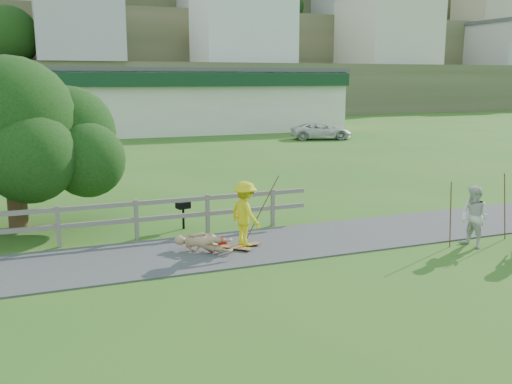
% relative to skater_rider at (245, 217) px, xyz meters
% --- Properties ---
extents(ground, '(260.00, 260.00, 0.00)m').
position_rel_skater_rider_xyz_m(ground, '(-0.44, -1.43, -0.83)').
color(ground, '#2A611B').
rests_on(ground, ground).
extents(path, '(34.00, 3.00, 0.04)m').
position_rel_skater_rider_xyz_m(path, '(-0.44, 0.07, -0.81)').
color(path, '#343436').
rests_on(path, ground).
extents(fence, '(15.05, 0.10, 1.10)m').
position_rel_skater_rider_xyz_m(fence, '(-5.06, 1.87, -0.10)').
color(fence, '#615C55').
rests_on(fence, ground).
extents(strip_mall, '(32.50, 10.75, 5.10)m').
position_rel_skater_rider_xyz_m(strip_mall, '(3.56, 33.51, 1.75)').
color(strip_mall, beige).
rests_on(strip_mall, ground).
extents(hillside, '(220.00, 67.00, 47.50)m').
position_rel_skater_rider_xyz_m(hillside, '(-0.44, 89.88, 13.59)').
color(hillside, '#43502F').
rests_on(hillside, ground).
extents(skater_rider, '(0.87, 1.19, 1.65)m').
position_rel_skater_rider_xyz_m(skater_rider, '(0.00, 0.00, 0.00)').
color(skater_rider, yellow).
rests_on(skater_rider, ground).
extents(skater_fallen, '(1.28, 1.36, 0.55)m').
position_rel_skater_rider_xyz_m(skater_fallen, '(-1.12, -0.01, -0.55)').
color(skater_fallen, tan).
rests_on(skater_fallen, ground).
extents(spectator_a, '(0.72, 0.87, 1.60)m').
position_rel_skater_rider_xyz_m(spectator_a, '(5.51, -2.04, -0.03)').
color(spectator_a, silver).
rests_on(spectator_a, ground).
extents(car_silver, '(4.30, 2.67, 1.34)m').
position_rel_skater_rider_xyz_m(car_silver, '(-3.49, 23.15, -0.16)').
color(car_silver, '#929399').
rests_on(car_silver, ground).
extents(car_white, '(4.66, 3.07, 1.19)m').
position_rel_skater_rider_xyz_m(car_white, '(14.45, 23.11, -0.23)').
color(car_white, silver).
rests_on(car_white, ground).
extents(tree, '(5.94, 5.94, 4.42)m').
position_rel_skater_rider_xyz_m(tree, '(-5.44, 4.36, 1.38)').
color(tree, black).
rests_on(tree, ground).
extents(bbq, '(0.42, 0.35, 0.80)m').
position_rel_skater_rider_xyz_m(bbq, '(-0.98, 2.50, -0.43)').
color(bbq, black).
rests_on(bbq, ground).
extents(longboard_rider, '(0.82, 0.32, 0.09)m').
position_rel_skater_rider_xyz_m(longboard_rider, '(0.00, 0.00, -0.78)').
color(longboard_rider, brown).
rests_on(longboard_rider, ground).
extents(longboard_fallen, '(0.79, 0.74, 0.10)m').
position_rel_skater_rider_xyz_m(longboard_fallen, '(-0.32, -0.11, -0.78)').
color(longboard_fallen, brown).
rests_on(longboard_fallen, ground).
extents(helmet, '(0.27, 0.27, 0.27)m').
position_rel_skater_rider_xyz_m(helmet, '(-0.52, 0.34, -0.69)').
color(helmet, '#9E0A0C').
rests_on(helmet, ground).
extents(pole_rider, '(0.03, 0.03, 2.02)m').
position_rel_skater_rider_xyz_m(pole_rider, '(0.60, 0.40, 0.18)').
color(pole_rider, '#543521').
rests_on(pole_rider, ground).
extents(pole_spec_left, '(0.03, 0.03, 1.72)m').
position_rel_skater_rider_xyz_m(pole_spec_left, '(4.94, -1.81, 0.03)').
color(pole_spec_left, '#543521').
rests_on(pole_spec_left, ground).
extents(pole_spec_right, '(0.03, 0.03, 1.84)m').
position_rel_skater_rider_xyz_m(pole_spec_right, '(6.78, -1.77, 0.09)').
color(pole_spec_right, '#543521').
rests_on(pole_spec_right, ground).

